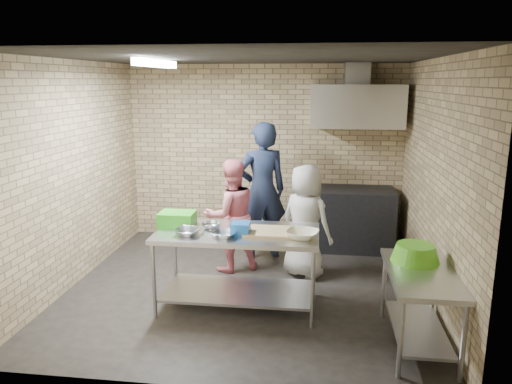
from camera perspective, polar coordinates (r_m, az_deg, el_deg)
floor at (r=6.04m, az=-1.20°, el=-11.09°), size 4.20×4.20×0.00m
ceiling at (r=5.53m, az=-1.34°, el=15.42°), size 4.20×4.20×0.00m
back_wall at (r=7.59m, az=0.98°, el=4.50°), size 4.20×0.06×2.70m
front_wall at (r=3.73m, az=-5.85°, el=-4.43°), size 4.20×0.06×2.70m
left_wall at (r=6.29m, az=-20.55°, el=1.94°), size 0.06×4.00×2.70m
right_wall at (r=5.72m, az=20.04°, el=0.95°), size 0.06×4.00×2.70m
prep_table at (r=5.43m, az=-2.13°, el=-8.97°), size 1.74×0.87×0.87m
side_counter at (r=4.93m, az=18.45°, el=-12.78°), size 0.60×1.20×0.75m
stove at (r=7.41m, az=11.10°, el=-3.08°), size 1.20×0.70×0.90m
range_hood at (r=7.19m, az=11.65°, el=9.78°), size 1.30×0.60×0.60m
hood_duct at (r=7.33m, az=11.72°, el=13.36°), size 0.35×0.30×0.30m
wall_shelf at (r=7.42m, az=13.81°, el=8.37°), size 0.80×0.20×0.04m
fluorescent_fixture at (r=5.76m, az=-11.54°, el=14.47°), size 0.10×1.25×0.08m
green_crate at (r=5.52m, az=-9.17°, el=-3.11°), size 0.39×0.29×0.15m
blue_tub at (r=5.16m, az=-1.81°, el=-4.26°), size 0.19×0.19×0.13m
cutting_board at (r=5.21m, az=1.60°, el=-4.64°), size 0.53×0.41×0.03m
mixing_bowl_a at (r=5.19m, az=-8.02°, el=-4.63°), size 0.33×0.33×0.07m
mixing_bowl_b at (r=5.37m, az=-5.25°, el=-3.95°), size 0.25×0.25×0.06m
mixing_bowl_c at (r=5.08m, az=-3.70°, el=-4.93°), size 0.30×0.30×0.06m
ceramic_bowl at (r=5.06m, az=5.41°, el=-4.92°), size 0.40×0.40×0.08m
green_basin at (r=4.98m, az=18.06°, el=-6.76°), size 0.46×0.46×0.17m
bottle_green at (r=7.43m, az=15.02°, el=9.05°), size 0.06×0.06×0.15m
man_navy at (r=6.79m, az=0.70°, el=0.13°), size 0.82×0.69×1.91m
woman_pink at (r=6.38m, az=-2.92°, el=-2.75°), size 0.90×0.83×1.48m
woman_white at (r=6.22m, az=5.79°, el=-3.37°), size 0.84×0.76×1.44m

